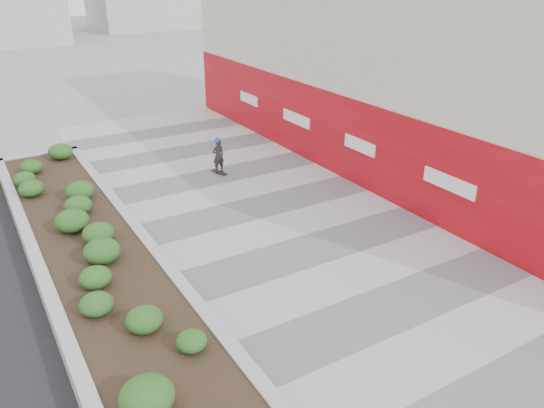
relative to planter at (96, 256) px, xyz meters
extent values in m
plane|color=gray|center=(5.50, -7.00, -0.42)|extent=(160.00, 160.00, 0.00)
cube|color=#A8A8AD|center=(5.50, -4.00, -0.41)|extent=(8.00, 36.00, 0.01)
cube|color=beige|center=(12.50, 2.00, 3.58)|extent=(6.00, 24.00, 8.00)
cube|color=red|center=(9.52, 2.00, 1.08)|extent=(0.12, 24.00, 3.00)
cube|color=#9E9EA0|center=(0.00, 8.85, -0.14)|extent=(3.00, 0.30, 0.55)
cube|color=#9E9EA0|center=(-1.35, 0.00, -0.14)|extent=(0.30, 18.00, 0.55)
cube|color=#9E9EA0|center=(1.35, 0.00, -0.14)|extent=(0.30, 18.00, 0.55)
cube|color=#2D2116|center=(0.00, 0.00, -0.17)|extent=(2.40, 17.40, 0.50)
cylinder|color=#595654|center=(6.00, -4.00, -0.42)|extent=(0.44, 0.44, 0.01)
cube|color=black|center=(5.71, 4.59, -0.35)|extent=(0.38, 0.75, 0.02)
imported|color=#28272D|center=(5.71, 4.59, 0.29)|extent=(0.47, 0.31, 1.26)
sphere|color=blue|center=(5.71, 4.59, 0.88)|extent=(0.23, 0.23, 0.23)
camera|label=1|loc=(-2.19, -12.47, 6.88)|focal=35.00mm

